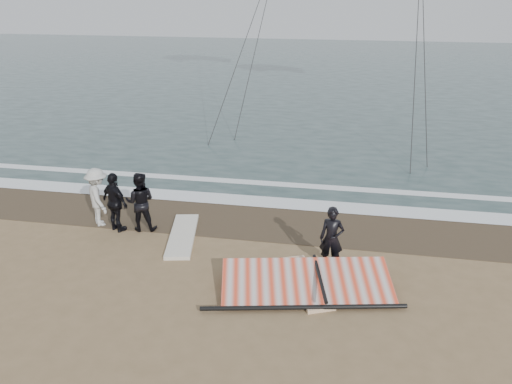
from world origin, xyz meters
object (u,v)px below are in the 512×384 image
at_px(board_cream, 183,236).
at_px(sail_rig, 305,282).
at_px(board_white, 306,282).
at_px(man_main, 332,238).

distance_m(board_cream, sail_rig, 4.30).
bearing_deg(board_cream, board_white, -36.98).
xyz_separation_m(man_main, sail_rig, (-0.57, -1.13, -0.66)).
bearing_deg(man_main, board_cream, 173.60).
relative_size(man_main, board_cream, 0.64).
height_order(man_main, board_white, man_main).
height_order(man_main, board_cream, man_main).
distance_m(man_main, sail_rig, 1.42).
distance_m(man_main, board_white, 1.33).
height_order(board_cream, sail_rig, sail_rig).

